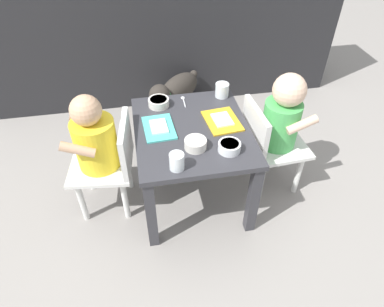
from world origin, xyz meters
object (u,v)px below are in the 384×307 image
Objects in this scene: dining_table at (192,141)px; dog at (175,90)px; cereal_bowl_left_side at (229,147)px; spoon_by_left_tray at (183,101)px; seated_child_right at (279,121)px; water_cup_right at (222,91)px; food_tray_left at (159,128)px; cereal_bowl_right_side at (195,144)px; veggie_bowl_near at (159,102)px; food_tray_right at (222,121)px; seated_child_left at (98,143)px; water_cup_left at (177,162)px.

dining_table is 0.72m from dog.
spoon_by_left_tray is at bearing 107.41° from cereal_bowl_left_side.
cereal_bowl_left_side is (-0.29, -0.18, 0.04)m from seated_child_right.
dining_table is at bearing -91.73° from dog.
spoon_by_left_tray is at bearing -177.03° from water_cup_right.
cereal_bowl_right_side is (0.14, -0.16, 0.02)m from food_tray_left.
spoon_by_left_tray is (-0.13, 0.40, -0.02)m from cereal_bowl_left_side.
veggie_bowl_near is at bearing 83.76° from food_tray_left.
water_cup_right is at bearing 5.28° from veggie_bowl_near.
dining_table is 0.16m from cereal_bowl_right_side.
spoon_by_left_tray is at bearing 126.08° from food_tray_right.
seated_child_left is 6.72× the size of cereal_bowl_left_side.
seated_child_left is 8.90× the size of water_cup_left.
seated_child_right reaches higher than food_tray_right.
food_tray_left is 0.96× the size of food_tray_right.
seated_child_right is 0.27m from food_tray_right.
veggie_bowl_near is at bearing 145.93° from food_tray_right.
food_tray_left is 1.99× the size of spoon_by_left_tray.
seated_child_right is 9.27× the size of water_cup_right.
spoon_by_left_tray is at bearing 27.31° from seated_child_left.
water_cup_left is 0.45m from veggie_bowl_near.
food_tray_right is at bearing -103.57° from water_cup_right.
cereal_bowl_left_side reaches higher than food_tray_left.
seated_child_left is at bearing 160.21° from cereal_bowl_right_side.
dog is at bearing 76.14° from food_tray_left.
dining_table is 2.99× the size of food_tray_left.
food_tray_left is at bearing 2.48° from seated_child_left.
food_tray_left is at bearing -125.24° from spoon_by_left_tray.
water_cup_left reaches higher than food_tray_right.
food_tray_right is 0.33m from veggie_bowl_near.
veggie_bowl_near is at bearing 92.79° from water_cup_left.
cereal_bowl_right_side reaches higher than spoon_by_left_tray.
water_cup_left is at bearing -39.04° from seated_child_left.
dining_table is at bearing 125.61° from cereal_bowl_left_side.
seated_child_left is (-0.42, 0.02, 0.04)m from dining_table.
food_tray_right is 2.21× the size of cereal_bowl_right_side.
water_cup_right reaches higher than spoon_by_left_tray.
veggie_bowl_near is at bearing -106.58° from dog.
dog is 1.83× the size of food_tray_right.
dog is at bearing 100.41° from food_tray_right.
food_tray_left is 2.13× the size of cereal_bowl_right_side.
cereal_bowl_left_side is (0.23, 0.07, -0.01)m from water_cup_left.
water_cup_left is at bearing -87.21° from veggie_bowl_near.
food_tray_right reaches higher than dog.
dining_table is 0.94× the size of seated_child_left.
food_tray_right is 2.97× the size of water_cup_right.
seated_child_left reaches higher than water_cup_left.
spoon_by_left_tray is (-0.20, -0.01, -0.03)m from water_cup_right.
veggie_bowl_near is (-0.12, 0.34, -0.00)m from cereal_bowl_right_side.
water_cup_right reaches higher than food_tray_right.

